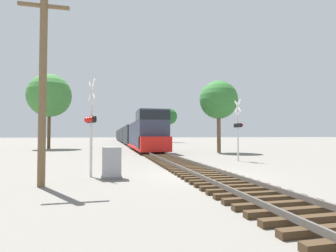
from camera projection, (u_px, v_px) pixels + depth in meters
name	position (u px, v px, depth m)	size (l,w,h in m)	color
ground_plane	(202.00, 175.00, 12.36)	(400.00, 400.00, 0.00)	slate
rail_track_bed	(202.00, 172.00, 12.36)	(2.60, 160.00, 0.31)	#42301E
freight_train	(127.00, 135.00, 65.03)	(3.02, 85.61, 4.44)	#33384C
crossing_signal_near	(91.00, 122.00, 11.92)	(0.60, 1.00, 4.42)	silver
crossing_signal_far	(238.00, 127.00, 18.94)	(0.33, 1.00, 4.46)	silver
relay_cabinet	(112.00, 163.00, 11.32)	(0.88, 0.69, 1.37)	slate
utility_pole	(43.00, 83.00, 9.70)	(1.80, 0.27, 7.34)	brown
tree_far_right	(219.00, 100.00, 28.18)	(4.10, 4.10, 7.75)	brown
tree_mid_background	(49.00, 96.00, 35.98)	(5.86, 5.86, 10.26)	brown
tree_deep_background	(169.00, 117.00, 67.50)	(4.20, 4.20, 8.80)	#473521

